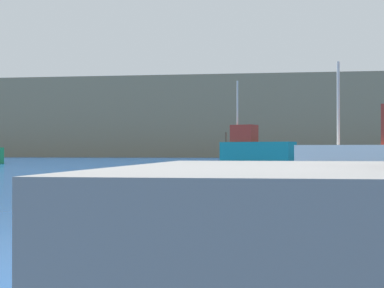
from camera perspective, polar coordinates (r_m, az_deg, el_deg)
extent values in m
cube|color=#7F755B|center=(75.00, 8.69, 2.35)|extent=(140.00, 10.33, 9.20)
cube|color=teal|center=(43.93, 5.85, -0.72)|extent=(5.29, 3.32, 1.39)
cube|color=maroon|center=(44.39, 4.66, 0.94)|extent=(1.96, 1.71, 1.18)
cylinder|color=#B2B2B2|center=(44.70, 4.06, 2.91)|extent=(0.12, 0.12, 4.27)
cylinder|color=#3F382D|center=(45.06, 3.02, 0.61)|extent=(0.10, 0.10, 0.70)
cylinder|color=#B2B2B2|center=(26.62, 12.88, 3.54)|extent=(0.12, 0.12, 3.38)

